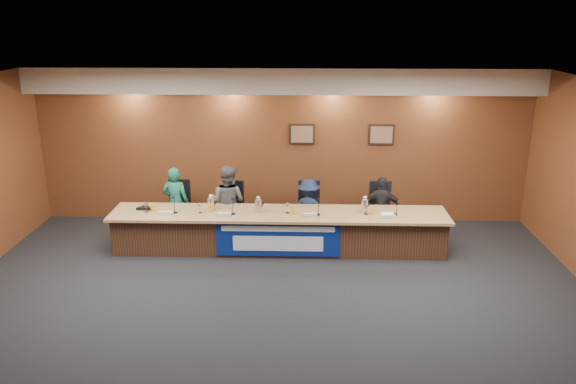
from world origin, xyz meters
The scene contains 40 objects.
floor centered at (0.00, 0.00, 0.00)m, with size 10.00×10.00×0.00m, color black.
ceiling centered at (0.00, 0.00, 3.20)m, with size 10.00×8.00×0.04m, color silver.
wall_back centered at (0.00, 4.00, 1.60)m, with size 10.00×0.04×3.20m, color #5E3019.
soffit centered at (0.00, 3.75, 2.95)m, with size 10.00×0.50×0.50m, color beige.
dais_body centered at (0.00, 2.40, 0.35)m, with size 6.00×0.80×0.70m, color #422516.
dais_top centered at (0.00, 2.35, 0.72)m, with size 6.10×0.95×0.05m, color #9B764A.
banner centered at (0.00, 1.99, 0.38)m, with size 2.20×0.02×0.65m, color navy.
banner_text_upper centered at (0.00, 1.97, 0.58)m, with size 2.00×0.01×0.10m, color silver.
banner_text_lower centered at (0.00, 1.97, 0.30)m, with size 1.60×0.01×0.28m, color silver.
wall_photo_left centered at (0.40, 3.97, 1.85)m, with size 0.52×0.04×0.42m, color black.
wall_photo_right centered at (2.00, 3.97, 1.85)m, with size 0.52×0.04×0.42m, color black.
panelist_a centered at (-2.02, 2.97, 0.70)m, with size 0.51×0.34×1.41m, color #165545.
panelist_b centered at (-1.00, 2.97, 0.72)m, with size 0.70×0.55×1.45m, color #525459.
panelist_c centered at (0.54, 2.97, 0.60)m, with size 0.77×0.44×1.19m, color #131D39.
panelist_d centered at (1.94, 2.97, 0.62)m, with size 0.73×0.30×1.25m, color black.
office_chair_a centered at (-2.02, 3.07, 0.48)m, with size 0.48×0.48×0.08m, color black.
office_chair_b centered at (-1.00, 3.07, 0.48)m, with size 0.48×0.48×0.08m, color black.
office_chair_c centered at (0.54, 3.07, 0.48)m, with size 0.48×0.48×0.08m, color black.
office_chair_d centered at (1.94, 3.07, 0.48)m, with size 0.48×0.48×0.08m, color black.
nameplate_a centered at (-2.04, 2.14, 0.80)m, with size 0.24×0.06×0.09m, color white.
microphone_a centered at (-1.87, 2.26, 0.76)m, with size 0.07×0.07×0.02m, color black.
juice_glass_a centered at (-2.29, 2.33, 0.82)m, with size 0.06×0.06×0.15m, color #EAA300.
water_glass_a centered at (-2.40, 2.29, 0.84)m, with size 0.08×0.08×0.18m, color silver.
nameplate_b centered at (-0.97, 2.09, 0.80)m, with size 0.24×0.06×0.09m, color white.
microphone_b centered at (-0.81, 2.23, 0.76)m, with size 0.07×0.07×0.02m, color black.
juice_glass_b centered at (-1.24, 2.34, 0.82)m, with size 0.06×0.06×0.15m, color #EAA300.
water_glass_b centered at (-1.42, 2.28, 0.84)m, with size 0.08×0.08×0.18m, color silver.
nameplate_c centered at (0.57, 2.12, 0.80)m, with size 0.24×0.06×0.09m, color white.
microphone_c centered at (0.71, 2.24, 0.76)m, with size 0.07×0.07×0.02m, color black.
juice_glass_c centered at (0.25, 2.26, 0.82)m, with size 0.06×0.06×0.15m, color #EAA300.
water_glass_c centered at (0.15, 2.33, 0.84)m, with size 0.08×0.08×0.18m, color silver.
nameplate_d centered at (1.95, 2.09, 0.80)m, with size 0.24×0.06×0.09m, color white.
microphone_d centered at (2.09, 2.29, 0.76)m, with size 0.07×0.07×0.02m, color black.
juice_glass_d centered at (1.69, 2.27, 0.82)m, with size 0.06×0.06×0.15m, color #EAA300.
water_glass_d centered at (1.57, 2.29, 0.84)m, with size 0.08×0.08×0.18m, color silver.
carafe_left centered at (-1.24, 2.41, 0.87)m, with size 0.13×0.13×0.25m, color silver.
carafe_mid centered at (-0.37, 2.35, 0.87)m, with size 0.12×0.12×0.25m, color silver.
carafe_right centered at (1.55, 2.38, 0.88)m, with size 0.12×0.12×0.26m, color silver.
speakerphone centered at (-2.48, 2.46, 0.78)m, with size 0.32×0.32×0.05m, color black.
paper_stack centered at (1.97, 2.27, 0.75)m, with size 0.22×0.30×0.01m, color white.
Camera 1 is at (0.46, -7.18, 4.24)m, focal length 35.00 mm.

